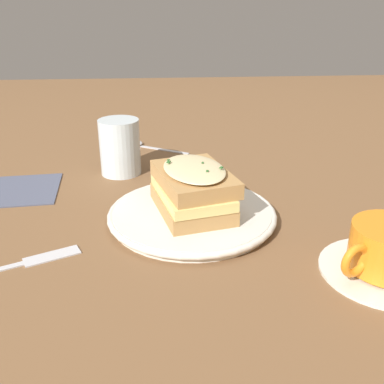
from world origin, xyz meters
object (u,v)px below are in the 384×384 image
dinner_plate (192,215)px  fork (24,262)px  water_glass (120,147)px  spoon (133,143)px  sandwich (193,189)px  napkin (25,189)px

dinner_plate → fork: bearing=-65.1°
water_glass → spoon: 0.17m
dinner_plate → water_glass: size_ratio=2.44×
dinner_plate → fork: 0.24m
sandwich → spoon: (-0.36, -0.10, -0.04)m
sandwich → water_glass: (-0.20, -0.12, 0.00)m
sandwich → napkin: size_ratio=1.19×
dinner_plate → water_glass: bearing=-150.1°
water_glass → spoon: (-0.16, 0.01, -0.05)m
sandwich → napkin: bearing=-115.3°
water_glass → napkin: 0.18m
sandwich → napkin: sandwich is taller
sandwich → water_glass: bearing=-149.5°
dinner_plate → spoon: 0.38m
water_glass → sandwich: bearing=30.5°
spoon → sandwich: bearing=-133.4°
fork → dinner_plate: bearing=90.0°
water_glass → fork: bearing=-18.2°
dinner_plate → sandwich: 0.04m
water_glass → spoon: size_ratio=0.61×
dinner_plate → sandwich: bearing=141.6°
dinner_plate → spoon: size_ratio=1.49×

